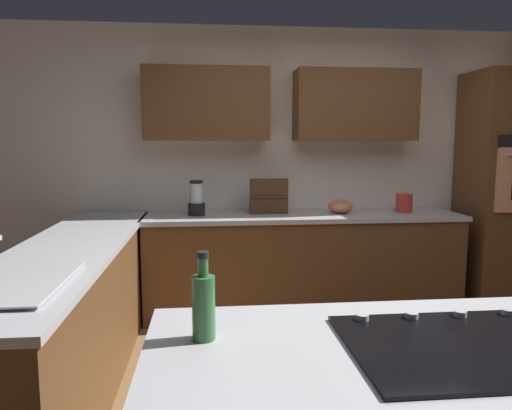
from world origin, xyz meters
The scene contains 14 objects.
wall_back centered at (0.06, -2.05, 1.43)m, with size 6.00×0.44×2.60m.
lower_cabinets_back centered at (0.10, -1.72, 0.43)m, with size 2.80×0.60×0.86m, color brown.
countertop_back centered at (0.10, -1.72, 0.88)m, with size 2.84×0.64×0.04m, color #B2B2B7.
lower_cabinets_side centered at (1.82, -0.55, 0.43)m, with size 0.60×2.90×0.86m, color brown.
countertop_side centered at (1.82, -0.55, 0.88)m, with size 0.64×2.94×0.04m, color #B2B2B7.
island_top centered at (0.14, 1.15, 0.88)m, with size 2.02×0.92×0.04m, color #B2B2B7.
wall_oven centered at (-1.85, -1.72, 1.09)m, with size 0.80×0.66×2.18m.
sink_unit centered at (1.83, 0.32, 0.92)m, with size 0.46×0.70×0.23m.
cooktop centered at (0.14, 1.14, 0.91)m, with size 0.76×0.56×0.03m.
blender centered at (1.05, -1.75, 1.03)m, with size 0.15×0.15×0.31m.
mixing_bowl centered at (-0.25, -1.75, 0.96)m, with size 0.23×0.23×0.12m, color #CC724C.
spice_rack centered at (0.40, -1.80, 1.06)m, with size 0.34×0.11×0.31m.
kettle centered at (-0.85, -1.75, 0.99)m, with size 0.15×0.15×0.17m, color red.
oil_bottle centered at (0.97, 0.99, 1.02)m, with size 0.08×0.08×0.29m.
Camera 1 is at (0.95, 2.49, 1.53)m, focal length 33.82 mm.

